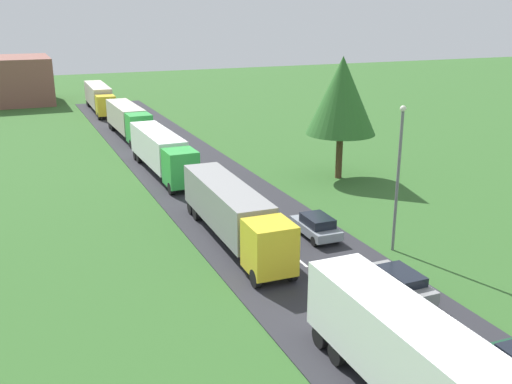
{
  "coord_description": "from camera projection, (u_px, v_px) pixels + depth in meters",
  "views": [
    {
      "loc": [
        -14.75,
        0.07,
        14.2
      ],
      "look_at": [
        0.46,
        35.5,
        2.05
      ],
      "focal_mm": 40.76,
      "sensor_mm": 36.0,
      "label": 1
    }
  ],
  "objects": [
    {
      "name": "truck_lead",
      "position": [
        438.0,
        379.0,
        19.73
      ],
      "size": [
        2.6,
        14.79,
        3.71
      ],
      "color": "green",
      "rests_on": "road"
    },
    {
      "name": "lane_marking_centre",
      "position": [
        354.0,
        305.0,
        29.01
      ],
      "size": [
        0.16,
        124.42,
        0.01
      ],
      "color": "white",
      "rests_on": "road"
    },
    {
      "name": "truck_third",
      "position": [
        162.0,
        151.0,
        51.76
      ],
      "size": [
        2.69,
        13.97,
        3.61
      ],
      "color": "green",
      "rests_on": "road"
    },
    {
      "name": "car_fourth",
      "position": [
        316.0,
        226.0,
        37.54
      ],
      "size": [
        1.93,
        4.11,
        1.48
      ],
      "color": "#8C939E",
      "rests_on": "road"
    },
    {
      "name": "road",
      "position": [
        329.0,
        285.0,
        31.22
      ],
      "size": [
        10.0,
        140.0,
        0.06
      ],
      "primitive_type": "cube",
      "color": "#2B2B30",
      "rests_on": "ground"
    },
    {
      "name": "car_third",
      "position": [
        399.0,
        282.0,
        29.78
      ],
      "size": [
        1.77,
        4.33,
        1.45
      ],
      "color": "gray",
      "rests_on": "road"
    },
    {
      "name": "tree_oak",
      "position": [
        342.0,
        96.0,
        49.15
      ],
      "size": [
        5.99,
        5.99,
        10.53
      ],
      "color": "#513823",
      "rests_on": "ground"
    },
    {
      "name": "truck_fifth",
      "position": [
        99.0,
        97.0,
        83.71
      ],
      "size": [
        2.8,
        14.82,
        3.7
      ],
      "color": "yellow",
      "rests_on": "road"
    },
    {
      "name": "truck_second",
      "position": [
        233.0,
        211.0,
        36.51
      ],
      "size": [
        2.8,
        14.11,
        3.44
      ],
      "color": "yellow",
      "rests_on": "road"
    },
    {
      "name": "truck_fourth",
      "position": [
        128.0,
        119.0,
        66.68
      ],
      "size": [
        2.7,
        13.44,
        3.57
      ],
      "color": "green",
      "rests_on": "road"
    },
    {
      "name": "lamppost_second",
      "position": [
        398.0,
        173.0,
        34.39
      ],
      "size": [
        0.36,
        0.36,
        8.95
      ],
      "color": "slate",
      "rests_on": "ground"
    },
    {
      "name": "distant_building",
      "position": [
        0.0,
        81.0,
        90.69
      ],
      "size": [
        15.16,
        13.49,
        7.13
      ],
      "primitive_type": "cube",
      "color": "brown",
      "rests_on": "ground"
    }
  ]
}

